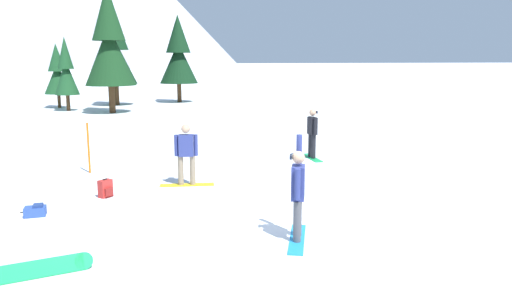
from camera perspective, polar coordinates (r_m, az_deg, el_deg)
The scene contains 13 objects.
ground_plane at distance 10.06m, azimuth 3.28°, elevation -9.79°, with size 800.00×800.00×0.00m, color white.
snowboarder_foreground at distance 9.15m, azimuth 4.97°, elevation -5.69°, with size 0.89×1.55×1.99m.
snowboarder_midground at distance 13.19m, azimuth -8.23°, elevation -1.11°, with size 1.49×0.53×1.68m.
snowboarder_background at distance 16.80m, azimuth 6.65°, elevation 1.37°, with size 0.34×1.48×1.72m.
loose_snowboard_near_right at distance 8.61m, azimuth -24.86°, elevation -13.27°, with size 1.83×0.48×0.26m.
backpack_red at distance 12.66m, azimuth -17.32°, elevation -5.06°, with size 0.38×0.37×0.47m.
backpack_blue at distance 11.76m, azimuth -24.59°, elevation -7.19°, with size 0.52×0.33×0.26m.
trail_marker_pole at distance 15.38m, azimuth -19.15°, elevation -0.44°, with size 0.06×0.06×1.53m, color orange.
pine_tree_young at distance 36.98m, azimuth -22.40°, elevation 7.76°, with size 1.86×1.86×4.50m.
pine_tree_slender at distance 39.27m, azimuth -9.15°, elevation 10.34°, with size 2.99×2.99×6.86m.
pine_tree_twin at distance 37.79m, azimuth -16.35°, elevation 10.36°, with size 3.13×3.13×7.18m.
pine_tree_broad at distance 34.58m, azimuth -21.50°, elevation 8.04°, with size 1.58×1.58×4.87m.
pine_tree_short at distance 32.26m, azimuth -16.94°, elevation 11.25°, with size 3.14×3.14×8.00m.
Camera 1 is at (-3.21, -8.91, 3.40)m, focal length 33.90 mm.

